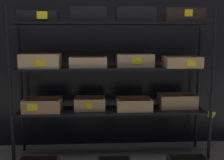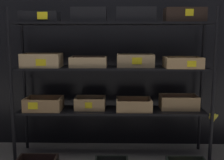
% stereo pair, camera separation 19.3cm
% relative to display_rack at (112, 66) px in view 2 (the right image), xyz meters
% --- Properties ---
extents(ground_plane, '(10.00, 10.00, 0.00)m').
position_rel_display_rack_xyz_m(ground_plane, '(-0.00, -0.00, -0.93)').
color(ground_plane, '#605B56').
extents(storefront_wall, '(4.28, 0.12, 2.56)m').
position_rel_display_rack_xyz_m(storefront_wall, '(-0.00, 0.38, 0.35)').
color(storefront_wall, black).
rests_on(storefront_wall, ground_plane).
extents(display_rack, '(2.00, 0.40, 1.49)m').
position_rel_display_rack_xyz_m(display_rack, '(0.00, 0.00, 0.00)').
color(display_rack, black).
rests_on(display_rack, ground_plane).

